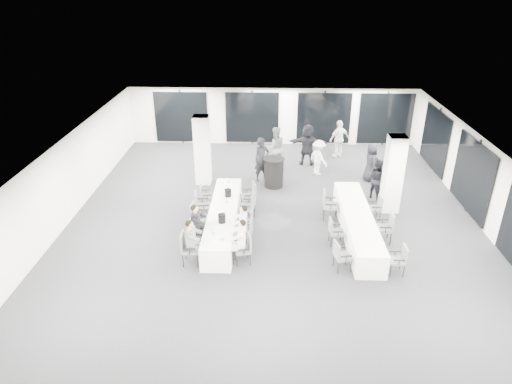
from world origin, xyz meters
TOP-DOWN VIEW (x-y plane):
  - room at (0.89, 1.11)m, footprint 14.04×16.04m
  - column_left at (-2.80, 3.20)m, footprint 0.60×0.60m
  - column_right at (4.20, 1.00)m, footprint 0.60×0.60m
  - banquet_table_main at (-1.64, -0.57)m, footprint 0.90×5.00m
  - banquet_table_side at (2.75, -0.78)m, footprint 0.90×5.00m
  - cocktail_table at (0.05, 2.91)m, footprint 0.86×0.86m
  - chair_main_left_near at (-2.48, -2.58)m, footprint 0.51×0.58m
  - chair_main_left_second at (-2.47, -1.61)m, footprint 0.51×0.54m
  - chair_main_left_mid at (-2.48, -0.72)m, footprint 0.57×0.61m
  - chair_main_left_fourth at (-2.48, 0.08)m, footprint 0.61×0.64m
  - chair_main_left_far at (-2.47, 1.00)m, footprint 0.54×0.57m
  - chair_main_right_near at (-0.81, -2.48)m, footprint 0.55×0.58m
  - chair_main_right_second at (-0.80, -1.64)m, footprint 0.54×0.59m
  - chair_main_right_mid at (-0.81, -0.87)m, footprint 0.48×0.53m
  - chair_main_right_fourth at (-0.80, 0.08)m, footprint 0.59×0.63m
  - chair_main_right_far at (-0.80, 0.94)m, footprint 0.61×0.64m
  - chair_side_left_near at (1.92, -2.77)m, footprint 0.55×0.57m
  - chair_side_left_mid at (1.92, -1.39)m, footprint 0.47×0.52m
  - chair_side_left_far at (1.91, 0.30)m, footprint 0.55×0.61m
  - chair_side_right_near at (3.57, -2.88)m, footprint 0.44×0.50m
  - chair_side_right_mid at (3.59, -1.18)m, footprint 0.51×0.57m
  - chair_side_right_far at (3.57, 0.30)m, footprint 0.47×0.51m
  - seated_guest_a at (-2.31, -2.58)m, footprint 0.50×0.38m
  - seated_guest_b at (-2.31, -1.63)m, footprint 0.50×0.38m
  - seated_guest_c at (-0.97, -2.50)m, footprint 0.50×0.38m
  - seated_guest_d at (-0.97, -1.63)m, footprint 0.50×0.38m
  - standing_guest_a at (-0.44, 3.45)m, footprint 0.96×0.90m
  - standing_guest_b at (0.11, 4.82)m, footprint 1.15×0.86m
  - standing_guest_c at (1.94, 4.20)m, footprint 1.10×1.23m
  - standing_guest_d at (3.07, 6.30)m, footprint 1.33×1.13m
  - standing_guest_e at (4.00, 3.63)m, footprint 0.69×0.96m
  - standing_guest_f at (1.55, 5.29)m, footprint 2.00×0.97m
  - standing_guest_h at (3.91, 2.00)m, footprint 0.95×0.99m
  - ice_bucket_near at (-1.59, -1.44)m, footprint 0.24×0.24m
  - ice_bucket_far at (-1.55, 0.40)m, footprint 0.23×0.23m
  - water_bottle_a at (-1.75, -2.23)m, footprint 0.07×0.07m
  - water_bottle_b at (-1.54, -0.16)m, footprint 0.06×0.06m
  - water_bottle_c at (-1.61, 1.46)m, footprint 0.07×0.07m
  - plate_a at (-1.81, -1.89)m, footprint 0.18×0.18m
  - plate_b at (-1.47, -2.49)m, footprint 0.22×0.22m
  - plate_c at (-1.58, -0.86)m, footprint 0.19×0.19m
  - wine_glass at (-1.40, -2.62)m, footprint 0.08×0.08m

SIDE VIEW (x-z plane):
  - banquet_table_main at x=-1.64m, z-range 0.00..0.75m
  - banquet_table_side at x=2.75m, z-range 0.00..0.75m
  - chair_side_right_far at x=3.57m, z-range 0.06..0.92m
  - chair_side_right_near at x=3.57m, z-range 0.06..0.93m
  - chair_main_left_second at x=-2.47m, z-range 0.06..0.94m
  - chair_side_left_mid at x=1.92m, z-range 0.06..0.95m
  - chair_main_left_far at x=-2.47m, z-range 0.06..0.96m
  - chair_main_right_near at x=-0.81m, z-range 0.06..0.97m
  - chair_side_left_near at x=1.92m, z-range 0.06..0.97m
  - chair_main_right_mid at x=-0.81m, z-range 0.06..0.97m
  - chair_main_right_second at x=-0.80m, z-range 0.07..1.05m
  - chair_side_right_mid at x=3.59m, z-range 0.07..1.07m
  - chair_main_right_far at x=-0.80m, z-range 0.07..1.08m
  - chair_main_left_near at x=-2.48m, z-range 0.07..1.08m
  - chair_main_right_fourth at x=-0.80m, z-range 0.07..1.09m
  - chair_main_left_mid at x=-2.48m, z-range 0.07..1.09m
  - chair_side_left_far at x=1.91m, z-range 0.07..1.09m
  - chair_main_left_fourth at x=-2.48m, z-range 0.07..1.10m
  - cocktail_table at x=0.05m, z-range 0.01..1.19m
  - plate_b at x=-1.47m, z-range 0.75..0.78m
  - plate_c at x=-1.58m, z-range 0.75..0.78m
  - plate_a at x=-1.81m, z-range 0.75..0.78m
  - seated_guest_a at x=-2.31m, z-range 0.09..1.53m
  - seated_guest_b at x=-2.31m, z-range 0.09..1.53m
  - seated_guest_c at x=-0.97m, z-range 0.09..1.53m
  - seated_guest_d at x=-0.97m, z-range 0.09..1.53m
  - water_bottle_b at x=-1.54m, z-range 0.75..0.95m
  - standing_guest_c at x=1.94m, z-range 0.00..1.71m
  - water_bottle_c at x=-1.61m, z-range 0.75..0.96m
  - water_bottle_a at x=-1.75m, z-range 0.75..0.97m
  - ice_bucket_far at x=-1.55m, z-range 0.75..1.01m
  - standing_guest_h at x=3.91m, z-range 0.00..1.77m
  - ice_bucket_near at x=-1.59m, z-range 0.75..1.02m
  - wine_glass at x=-1.40m, z-range 0.80..1.00m
  - standing_guest_e at x=4.00m, z-range 0.00..1.81m
  - standing_guest_d at x=3.07m, z-range 0.00..1.97m
  - standing_guest_a at x=-0.44m, z-range 0.00..2.08m
  - standing_guest_f at x=1.55m, z-range 0.00..2.10m
  - standing_guest_b at x=0.11m, z-range 0.00..2.11m
  - room at x=0.89m, z-range -0.03..2.81m
  - column_left at x=-2.80m, z-range 0.00..2.80m
  - column_right at x=4.20m, z-range 0.00..2.80m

